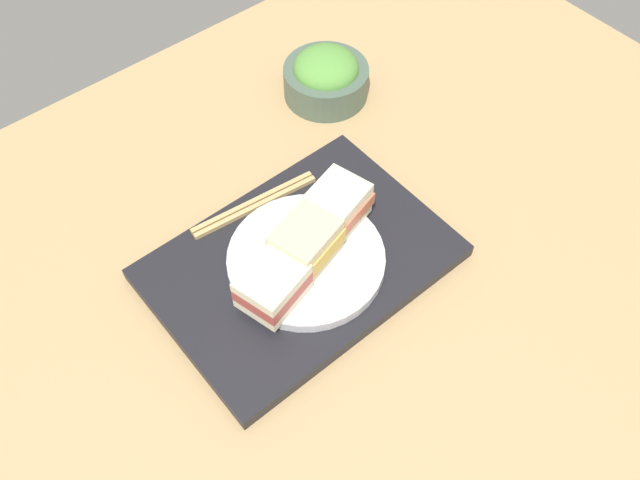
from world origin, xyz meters
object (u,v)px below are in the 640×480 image
(sandwich_middle, at_px, (306,243))
(salad_bowl, at_px, (326,77))
(sandwich_near, at_px, (336,206))
(chopsticks_pair, at_px, (255,204))
(sandwich_plate, at_px, (306,259))
(sandwich_far, at_px, (273,286))

(sandwich_middle, bearing_deg, salad_bowl, -134.37)
(salad_bowl, bearing_deg, sandwich_near, 52.59)
(sandwich_near, distance_m, sandwich_middle, 0.07)
(sandwich_middle, relative_size, chopsticks_pair, 0.50)
(sandwich_plate, xyz_separation_m, chopsticks_pair, (-0.00, -0.12, -0.00))
(sandwich_near, distance_m, chopsticks_pair, 0.12)
(sandwich_middle, bearing_deg, sandwich_far, 17.27)
(sandwich_plate, relative_size, sandwich_middle, 2.15)
(sandwich_plate, xyz_separation_m, salad_bowl, (-0.24, -0.25, 0.01))
(salad_bowl, height_order, chopsticks_pair, salad_bowl)
(sandwich_middle, xyz_separation_m, sandwich_far, (0.07, 0.02, -0.00))
(sandwich_far, bearing_deg, sandwich_plate, -162.73)
(sandwich_plate, bearing_deg, sandwich_middle, 0.00)
(sandwich_middle, height_order, chopsticks_pair, sandwich_middle)
(sandwich_plate, bearing_deg, sandwich_near, -162.73)
(sandwich_near, bearing_deg, sandwich_far, 17.27)
(sandwich_plate, bearing_deg, chopsticks_pair, -92.18)
(sandwich_plate, distance_m, sandwich_near, 0.08)
(sandwich_near, relative_size, sandwich_middle, 1.00)
(sandwich_middle, distance_m, salad_bowl, 0.35)
(sandwich_plate, xyz_separation_m, sandwich_near, (-0.07, -0.02, 0.04))
(sandwich_near, relative_size, sandwich_far, 1.04)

